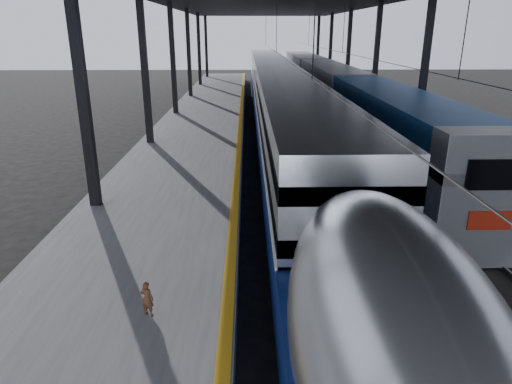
{
  "coord_description": "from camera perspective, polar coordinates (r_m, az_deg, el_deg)",
  "views": [
    {
      "loc": [
        -0.21,
        -10.8,
        7.02
      ],
      "look_at": [
        0.06,
        3.4,
        2.0
      ],
      "focal_mm": 32.0,
      "sensor_mm": 36.0,
      "label": 1
    }
  ],
  "objects": [
    {
      "name": "platform",
      "position": [
        31.66,
        -7.1,
        7.43
      ],
      "size": [
        6.0,
        80.0,
        1.0
      ],
      "primitive_type": "cube",
      "color": "#4C4C4F",
      "rests_on": "ground"
    },
    {
      "name": "rails",
      "position": [
        31.92,
        7.47,
        6.74
      ],
      "size": [
        6.52,
        80.0,
        0.16
      ],
      "color": "slate",
      "rests_on": "ground"
    },
    {
      "name": "second_train",
      "position": [
        40.65,
        9.35,
        12.37
      ],
      "size": [
        3.12,
        56.05,
        4.3
      ],
      "color": "#15478D",
      "rests_on": "ground"
    },
    {
      "name": "tgv_train",
      "position": [
        33.93,
        2.7,
        11.21
      ],
      "size": [
        3.23,
        65.2,
        4.63
      ],
      "color": "#B7B9BE",
      "rests_on": "ground"
    },
    {
      "name": "child",
      "position": [
        10.66,
        -13.45,
        -12.84
      ],
      "size": [
        0.35,
        0.28,
        0.84
      ],
      "primitive_type": "imported",
      "rotation": [
        0.0,
        0.0,
        2.84
      ],
      "color": "#4A2C18",
      "rests_on": "platform"
    },
    {
      "name": "ground",
      "position": [
        12.89,
        0.02,
        -13.55
      ],
      "size": [
        160.0,
        160.0,
        0.0
      ],
      "primitive_type": "plane",
      "color": "black",
      "rests_on": "ground"
    },
    {
      "name": "yellow_strip",
      "position": [
        31.39,
        -1.99,
        8.4
      ],
      "size": [
        0.3,
        80.0,
        0.01
      ],
      "primitive_type": "cube",
      "color": "orange",
      "rests_on": "platform"
    }
  ]
}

